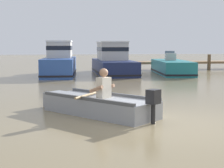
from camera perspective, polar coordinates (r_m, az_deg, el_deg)
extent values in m
plane|color=#7A6B4C|center=(7.98, 9.17, -6.47)|extent=(120.00, 120.00, 0.00)
cube|color=brown|center=(26.83, 14.97, 3.48)|extent=(14.70, 1.50, 0.16)
cylinder|color=brown|center=(25.39, -0.10, 3.50)|extent=(0.24, 0.24, 0.99)
cylinder|color=brown|center=(26.20, 15.62, 3.49)|extent=(0.24, 0.24, 1.11)
cube|color=gray|center=(8.90, -2.07, -3.60)|extent=(2.80, 3.11, 0.44)
cube|color=gray|center=(10.15, -9.22, -2.45)|extent=(0.72, 0.69, 0.42)
cube|color=#4D4E51|center=(8.50, -4.42, -2.38)|extent=(1.97, 2.42, 0.08)
cube|color=#4D4E51|center=(9.24, 0.09, -1.66)|extent=(1.97, 2.42, 0.08)
cube|color=#A0A2A8|center=(8.81, -1.59, -2.52)|extent=(0.96, 0.85, 0.06)
cylinder|color=black|center=(7.88, 6.76, -4.59)|extent=(0.14, 0.14, 0.54)
cube|color=black|center=(7.82, 6.79, -2.07)|extent=(0.37, 0.36, 0.32)
cube|color=beige|center=(8.73, -1.36, -0.61)|extent=(0.40, 0.38, 0.52)
sphere|color=#9E7051|center=(8.69, -1.37, 1.87)|extent=(0.22, 0.22, 0.22)
cylinder|color=#9E7051|center=(8.61, -2.59, -0.85)|extent=(0.34, 0.39, 0.23)
cylinder|color=#9E7051|center=(8.93, -0.64, -0.58)|extent=(0.34, 0.39, 0.23)
cylinder|color=tan|center=(9.21, -3.02, -1.51)|extent=(1.15, 1.71, 0.06)
cube|color=#2D519E|center=(20.39, -8.59, 2.80)|extent=(2.25, 5.18, 1.03)
cube|color=black|center=(20.41, -8.58, 1.85)|extent=(2.29, 5.23, 0.10)
cube|color=beige|center=(20.80, -8.54, 5.56)|extent=(1.56, 2.24, 0.92)
cube|color=black|center=(20.80, -8.54, 5.88)|extent=(1.59, 2.28, 0.24)
cube|color=white|center=(20.80, -8.56, 6.94)|extent=(1.64, 2.36, 0.08)
cube|color=#19234C|center=(21.48, 0.23, 2.80)|extent=(2.20, 6.07, 0.85)
cube|color=black|center=(21.50, 0.23, 2.06)|extent=(2.24, 6.11, 0.10)
cube|color=beige|center=(21.98, 0.00, 5.41)|extent=(1.67, 2.56, 1.09)
cube|color=black|center=(21.98, 0.00, 5.76)|extent=(1.70, 2.60, 0.24)
cube|color=white|center=(21.98, 0.00, 6.92)|extent=(1.75, 2.69, 0.08)
cube|color=#1E727A|center=(21.69, 9.76, 2.72)|extent=(2.45, 5.46, 0.83)
cube|color=black|center=(21.71, 9.74, 2.01)|extent=(2.50, 5.51, 0.10)
cube|color=#B2ADA3|center=(22.05, 9.57, 4.43)|extent=(0.67, 0.58, 0.44)
cube|color=slate|center=(22.30, 9.45, 4.92)|extent=(0.61, 0.12, 0.36)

